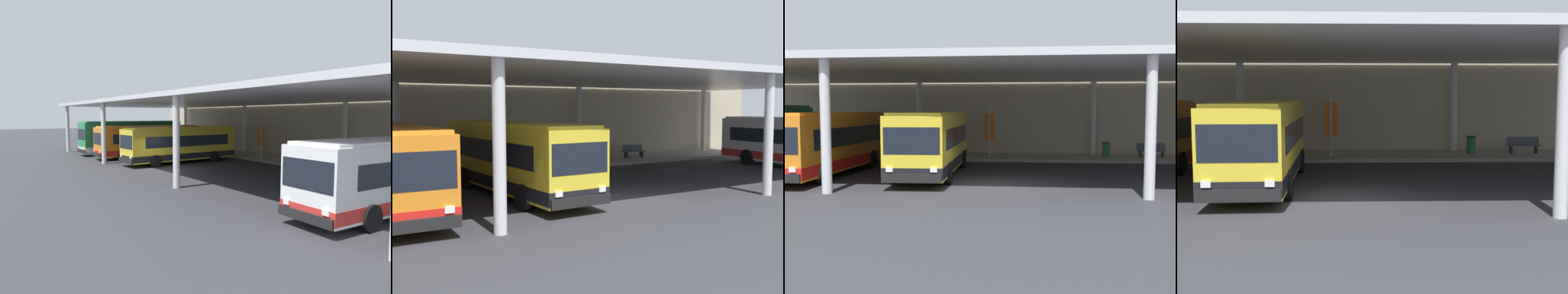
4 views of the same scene
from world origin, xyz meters
TOP-DOWN VIEW (x-y plane):
  - ground_plane at (0.00, 0.00)m, footprint 200.00×200.00m
  - platform_kerb at (0.00, 11.75)m, footprint 42.00×4.50m
  - station_building_facade at (0.00, 15.00)m, footprint 48.00×1.60m
  - canopy_shelter at (0.00, 5.50)m, footprint 40.00×17.00m
  - bus_middle_bay at (-3.12, 3.39)m, footprint 3.00×10.62m
  - bench_waiting at (9.77, 11.82)m, footprint 1.80×0.45m
  - trash_bin at (6.82, 11.74)m, footprint 0.52×0.52m
  - banner_sign at (-0.87, 10.94)m, footprint 0.70×0.12m

SIDE VIEW (x-z plane):
  - ground_plane at x=0.00m, z-range 0.00..0.00m
  - platform_kerb at x=0.00m, z-range 0.00..0.18m
  - bench_waiting at x=9.77m, z-range 0.20..1.12m
  - trash_bin at x=6.82m, z-range 0.19..1.17m
  - bus_middle_bay at x=-3.12m, z-range 0.07..3.24m
  - banner_sign at x=-0.87m, z-range 0.38..3.58m
  - station_building_facade at x=0.00m, z-range 0.00..7.65m
  - canopy_shelter at x=0.00m, z-range 2.54..8.09m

